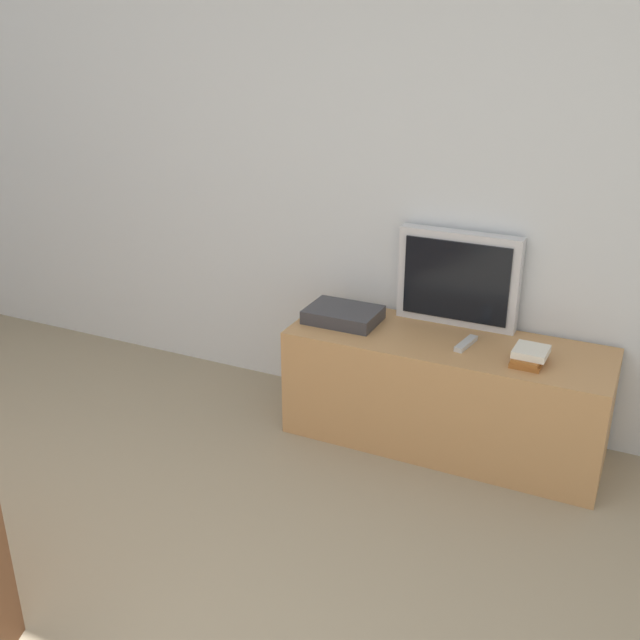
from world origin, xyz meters
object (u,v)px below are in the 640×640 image
television (458,279)px  set_top_box (343,315)px  tv_stand (445,392)px  book_stack (530,356)px  remote_on_stand (466,344)px

television → set_top_box: television is taller
tv_stand → book_stack: 0.52m
television → book_stack: 0.57m
remote_on_stand → set_top_box: size_ratio=0.52×
remote_on_stand → set_top_box: (-0.66, 0.03, 0.02)m
television → tv_stand: bearing=-81.7°
book_stack → set_top_box: bearing=174.8°
book_stack → remote_on_stand: book_stack is taller
book_stack → remote_on_stand: (-0.31, 0.06, -0.02)m
set_top_box → remote_on_stand: bearing=-2.6°
television → set_top_box: bearing=-157.6°
television → book_stack: television is taller
book_stack → remote_on_stand: bearing=169.3°
book_stack → set_top_box: book_stack is taller
remote_on_stand → book_stack: bearing=-10.7°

